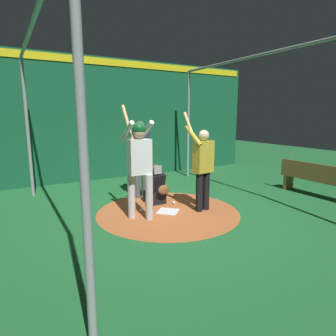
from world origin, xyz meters
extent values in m
plane|color=#216633|center=(0.00, 0.00, 0.00)|extent=(26.71, 26.71, 0.00)
cylinder|color=#B76033|center=(0.00, 0.00, 0.00)|extent=(3.00, 3.00, 0.01)
cube|color=white|center=(0.00, 0.00, 0.01)|extent=(0.59, 0.59, 0.01)
cylinder|color=#BCBCC0|center=(0.19, -0.53, 0.45)|extent=(0.15, 0.15, 0.90)
cylinder|color=#BCBCC0|center=(-0.05, -0.80, 0.45)|extent=(0.15, 0.15, 0.90)
cube|color=silver|center=(0.07, -0.67, 1.24)|extent=(0.22, 0.44, 0.68)
cylinder|color=silver|center=(-0.03, -0.47, 1.73)|extent=(0.54, 0.09, 0.42)
cylinder|color=silver|center=(-0.03, -0.87, 1.73)|extent=(0.54, 0.09, 0.42)
sphere|color=tan|center=(0.07, -0.67, 1.71)|extent=(0.23, 0.23, 0.23)
sphere|color=#0F4C23|center=(0.07, -0.67, 1.77)|extent=(0.26, 0.26, 0.26)
cylinder|color=tan|center=(-0.15, -0.80, 1.86)|extent=(0.54, 0.06, 0.73)
cube|color=black|center=(-0.70, 0.05, 0.14)|extent=(0.40, 0.40, 0.28)
cube|color=black|center=(-0.66, 0.05, 0.49)|extent=(0.30, 0.40, 0.46)
sphere|color=brown|center=(-0.64, 0.05, 0.81)|extent=(0.21, 0.21, 0.21)
cube|color=gray|center=(-0.55, 0.05, 0.81)|extent=(0.03, 0.19, 0.19)
ellipsoid|color=brown|center=(-0.38, 0.11, 0.38)|extent=(0.12, 0.28, 0.22)
cylinder|color=#4C4C51|center=(-1.31, 0.07, 0.46)|extent=(0.15, 0.15, 0.91)
cylinder|color=#4C4C51|center=(-1.31, -0.13, 0.46)|extent=(0.15, 0.15, 0.91)
cube|color=#1E2338|center=(-1.31, -0.03, 1.27)|extent=(0.22, 0.42, 0.72)
cylinder|color=#1E2338|center=(-1.31, 0.18, 1.33)|extent=(0.09, 0.09, 0.61)
cylinder|color=#1E2338|center=(-1.31, -0.23, 1.33)|extent=(0.09, 0.09, 0.61)
sphere|color=brown|center=(-1.31, -0.03, 1.76)|extent=(0.24, 0.24, 0.24)
cylinder|color=black|center=(0.26, 0.80, 0.42)|extent=(0.15, 0.15, 0.84)
cylinder|color=black|center=(0.29, 0.60, 0.42)|extent=(0.15, 0.15, 0.84)
cube|color=gold|center=(0.27, 0.70, 1.17)|extent=(0.27, 0.44, 0.66)
cylinder|color=gold|center=(0.25, 0.90, 1.22)|extent=(0.09, 0.09, 0.56)
cylinder|color=gold|center=(0.20, 0.48, 1.61)|extent=(0.49, 0.15, 0.43)
sphere|color=beige|center=(0.27, 0.70, 1.62)|extent=(0.22, 0.22, 0.22)
cylinder|color=tan|center=(0.12, 0.47, 1.72)|extent=(0.47, 0.12, 0.74)
cube|color=#145133|center=(-3.86, 0.00, 1.87)|extent=(0.20, 10.71, 3.75)
cube|color=yellow|center=(-3.75, 0.00, 3.60)|extent=(0.03, 10.50, 0.20)
cylinder|color=gray|center=(-2.79, -2.36, 1.69)|extent=(0.08, 0.08, 3.37)
cylinder|color=gray|center=(2.79, -2.36, 1.69)|extent=(0.08, 0.08, 3.37)
cylinder|color=gray|center=(-2.79, 2.36, 1.69)|extent=(0.08, 0.08, 3.37)
cylinder|color=gray|center=(0.00, -2.36, 3.37)|extent=(5.59, 0.07, 0.07)
cylinder|color=gray|center=(0.00, 2.36, 3.37)|extent=(5.59, 0.07, 0.07)
cube|color=olive|center=(0.75, 3.86, 0.42)|extent=(1.77, 0.36, 0.05)
cube|color=olive|center=(0.75, 3.70, 0.65)|extent=(1.77, 0.04, 0.40)
cube|color=olive|center=(-0.01, 3.86, 0.20)|extent=(0.08, 0.32, 0.40)
sphere|color=white|center=(-0.26, -0.51, 0.04)|extent=(0.07, 0.07, 0.07)
sphere|color=white|center=(-0.39, 0.37, 0.04)|extent=(0.07, 0.07, 0.07)
camera|label=1|loc=(5.03, -2.89, 2.04)|focal=30.60mm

